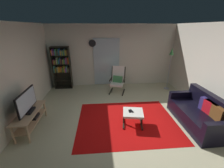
% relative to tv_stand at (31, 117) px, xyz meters
% --- Properties ---
extents(ground_plane, '(7.02, 7.02, 0.00)m').
position_rel_tv_stand_xyz_m(ground_plane, '(2.35, 0.01, -0.32)').
color(ground_plane, beige).
extents(wall_back, '(5.60, 0.06, 2.60)m').
position_rel_tv_stand_xyz_m(wall_back, '(2.35, 2.91, 0.98)').
color(wall_back, silver).
rests_on(wall_back, ground).
extents(wall_left, '(0.06, 6.00, 2.60)m').
position_rel_tv_stand_xyz_m(wall_left, '(-0.35, 0.01, 0.98)').
color(wall_left, silver).
rests_on(wall_left, ground).
extents(glass_door_panel, '(1.10, 0.01, 2.00)m').
position_rel_tv_stand_xyz_m(glass_door_panel, '(2.09, 2.85, 0.73)').
color(glass_door_panel, silver).
extents(area_rug, '(2.70, 2.10, 0.01)m').
position_rel_tv_stand_xyz_m(area_rug, '(2.51, 0.06, -0.32)').
color(area_rug, red).
rests_on(area_rug, ground).
extents(tv_stand, '(0.42, 1.19, 0.49)m').
position_rel_tv_stand_xyz_m(tv_stand, '(0.00, 0.00, 0.00)').
color(tv_stand, tan).
rests_on(tv_stand, ground).
extents(television, '(0.20, 0.89, 0.56)m').
position_rel_tv_stand_xyz_m(television, '(0.00, -0.02, 0.43)').
color(television, black).
rests_on(television, tv_stand).
extents(bookshelf_near_tv, '(0.71, 0.30, 1.76)m').
position_rel_tv_stand_xyz_m(bookshelf_near_tv, '(0.23, 2.70, 0.71)').
color(bookshelf_near_tv, black).
rests_on(bookshelf_near_tv, ground).
extents(leather_sofa, '(0.82, 1.72, 0.84)m').
position_rel_tv_stand_xyz_m(leather_sofa, '(4.43, -0.21, -0.01)').
color(leather_sofa, black).
rests_on(leather_sofa, ground).
extents(lounge_armchair, '(0.73, 0.79, 1.02)m').
position_rel_tv_stand_xyz_m(lounge_armchair, '(2.50, 2.12, 0.21)').
color(lounge_armchair, black).
rests_on(lounge_armchair, ground).
extents(ottoman, '(0.59, 0.56, 0.40)m').
position_rel_tv_stand_xyz_m(ottoman, '(2.64, -0.10, 0.00)').
color(ottoman, white).
rests_on(ottoman, ground).
extents(tv_remote, '(0.08, 0.15, 0.02)m').
position_rel_tv_stand_xyz_m(tv_remote, '(2.61, -0.06, 0.08)').
color(tv_remote, black).
rests_on(tv_remote, ottoman).
extents(cell_phone, '(0.08, 0.14, 0.01)m').
position_rel_tv_stand_xyz_m(cell_phone, '(2.56, -0.06, 0.08)').
color(cell_phone, black).
rests_on(cell_phone, ottoman).
extents(floor_lamp_by_shelf, '(0.22, 0.22, 1.71)m').
position_rel_tv_stand_xyz_m(floor_lamp_by_shelf, '(4.63, 2.20, 1.00)').
color(floor_lamp_by_shelf, '#A5A5AD').
rests_on(floor_lamp_by_shelf, ground).
extents(wall_clock, '(0.29, 0.03, 0.29)m').
position_rel_tv_stand_xyz_m(wall_clock, '(1.52, 2.84, 1.53)').
color(wall_clock, silver).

